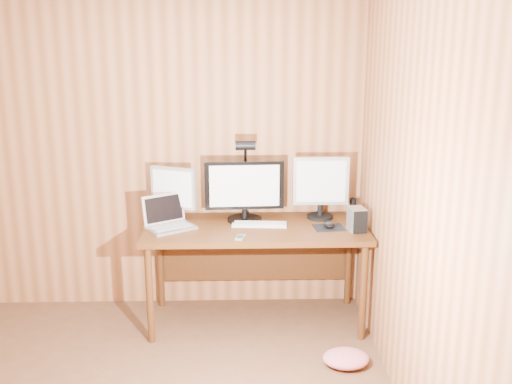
{
  "coord_description": "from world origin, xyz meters",
  "views": [
    {
      "loc": [
        0.82,
        -2.47,
        2.11
      ],
      "look_at": [
        0.93,
        1.58,
        1.02
      ],
      "focal_mm": 42.0,
      "sensor_mm": 36.0,
      "label": 1
    }
  ],
  "objects_px": {
    "laptop": "(168,220)",
    "monitor_right": "(321,185)",
    "phone": "(240,237)",
    "desk_lamp": "(245,166)",
    "hard_drive": "(357,219)",
    "speaker": "(353,206)",
    "monitor_center": "(244,190)",
    "mouse": "(329,225)",
    "desk": "(256,239)",
    "monitor_left": "(173,192)",
    "keyboard": "(259,224)"
  },
  "relations": [
    {
      "from": "monitor_right",
      "to": "phone",
      "type": "relative_size",
      "value": 4.19
    },
    {
      "from": "mouse",
      "to": "hard_drive",
      "type": "distance_m",
      "value": 0.21
    },
    {
      "from": "mouse",
      "to": "keyboard",
      "type": "bearing_deg",
      "value": 168.65
    },
    {
      "from": "speaker",
      "to": "mouse",
      "type": "bearing_deg",
      "value": -124.92
    },
    {
      "from": "monitor_center",
      "to": "mouse",
      "type": "height_order",
      "value": "monitor_center"
    },
    {
      "from": "monitor_left",
      "to": "monitor_right",
      "type": "relative_size",
      "value": 0.86
    },
    {
      "from": "monitor_right",
      "to": "keyboard",
      "type": "distance_m",
      "value": 0.55
    },
    {
      "from": "monitor_left",
      "to": "monitor_center",
      "type": "bearing_deg",
      "value": 18.7
    },
    {
      "from": "monitor_left",
      "to": "keyboard",
      "type": "bearing_deg",
      "value": 9.24
    },
    {
      "from": "monitor_center",
      "to": "hard_drive",
      "type": "height_order",
      "value": "monitor_center"
    },
    {
      "from": "monitor_center",
      "to": "desk_lamp",
      "type": "xyz_separation_m",
      "value": [
        0.01,
        0.1,
        0.16
      ]
    },
    {
      "from": "mouse",
      "to": "desk_lamp",
      "type": "distance_m",
      "value": 0.75
    },
    {
      "from": "monitor_center",
      "to": "laptop",
      "type": "xyz_separation_m",
      "value": [
        -0.55,
        -0.13,
        -0.18
      ]
    },
    {
      "from": "desk",
      "to": "keyboard",
      "type": "bearing_deg",
      "value": -63.18
    },
    {
      "from": "desk",
      "to": "monitor_right",
      "type": "bearing_deg",
      "value": 13.47
    },
    {
      "from": "desk_lamp",
      "to": "phone",
      "type": "bearing_deg",
      "value": -100.48
    },
    {
      "from": "desk",
      "to": "mouse",
      "type": "height_order",
      "value": "mouse"
    },
    {
      "from": "phone",
      "to": "monitor_center",
      "type": "bearing_deg",
      "value": 100.52
    },
    {
      "from": "monitor_center",
      "to": "desk_lamp",
      "type": "relative_size",
      "value": 0.91
    },
    {
      "from": "hard_drive",
      "to": "desk_lamp",
      "type": "distance_m",
      "value": 0.91
    },
    {
      "from": "monitor_center",
      "to": "laptop",
      "type": "bearing_deg",
      "value": -169.09
    },
    {
      "from": "mouse",
      "to": "monitor_center",
      "type": "bearing_deg",
      "value": 159.79
    },
    {
      "from": "monitor_right",
      "to": "speaker",
      "type": "distance_m",
      "value": 0.34
    },
    {
      "from": "desk",
      "to": "speaker",
      "type": "height_order",
      "value": "speaker"
    },
    {
      "from": "hard_drive",
      "to": "laptop",
      "type": "bearing_deg",
      "value": 166.73
    },
    {
      "from": "mouse",
      "to": "desk",
      "type": "bearing_deg",
      "value": 163.47
    },
    {
      "from": "desk",
      "to": "speaker",
      "type": "bearing_deg",
      "value": 15.64
    },
    {
      "from": "laptop",
      "to": "keyboard",
      "type": "height_order",
      "value": "laptop"
    },
    {
      "from": "phone",
      "to": "desk_lamp",
      "type": "xyz_separation_m",
      "value": [
        0.04,
        0.48,
        0.39
      ]
    },
    {
      "from": "desk",
      "to": "hard_drive",
      "type": "bearing_deg",
      "value": -15.03
    },
    {
      "from": "monitor_right",
      "to": "laptop",
      "type": "bearing_deg",
      "value": -170.46
    },
    {
      "from": "monitor_center",
      "to": "mouse",
      "type": "distance_m",
      "value": 0.66
    },
    {
      "from": "desk_lamp",
      "to": "laptop",
      "type": "bearing_deg",
      "value": -163.22
    },
    {
      "from": "laptop",
      "to": "monitor_right",
      "type": "bearing_deg",
      "value": -22.68
    },
    {
      "from": "phone",
      "to": "monitor_left",
      "type": "bearing_deg",
      "value": 154.8
    },
    {
      "from": "hard_drive",
      "to": "speaker",
      "type": "distance_m",
      "value": 0.4
    },
    {
      "from": "speaker",
      "to": "keyboard",
      "type": "bearing_deg",
      "value": -160.08
    },
    {
      "from": "desk",
      "to": "hard_drive",
      "type": "height_order",
      "value": "hard_drive"
    },
    {
      "from": "desk",
      "to": "monitor_center",
      "type": "bearing_deg",
      "value": 143.25
    },
    {
      "from": "hard_drive",
      "to": "phone",
      "type": "xyz_separation_m",
      "value": [
        -0.82,
        -0.14,
        -0.08
      ]
    },
    {
      "from": "hard_drive",
      "to": "mouse",
      "type": "bearing_deg",
      "value": 151.25
    },
    {
      "from": "mouse",
      "to": "hard_drive",
      "type": "relative_size",
      "value": 0.7
    },
    {
      "from": "speaker",
      "to": "desk_lamp",
      "type": "height_order",
      "value": "desk_lamp"
    },
    {
      "from": "monitor_center",
      "to": "keyboard",
      "type": "xyz_separation_m",
      "value": [
        0.11,
        -0.11,
        -0.23
      ]
    },
    {
      "from": "monitor_right",
      "to": "speaker",
      "type": "bearing_deg",
      "value": 19.45
    },
    {
      "from": "desk",
      "to": "monitor_left",
      "type": "bearing_deg",
      "value": 171.45
    },
    {
      "from": "laptop",
      "to": "hard_drive",
      "type": "bearing_deg",
      "value": -37.3
    },
    {
      "from": "mouse",
      "to": "laptop",
      "type": "bearing_deg",
      "value": 174.1
    },
    {
      "from": "keyboard",
      "to": "desk_lamp",
      "type": "distance_m",
      "value": 0.45
    },
    {
      "from": "monitor_right",
      "to": "hard_drive",
      "type": "relative_size",
      "value": 2.81
    }
  ]
}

